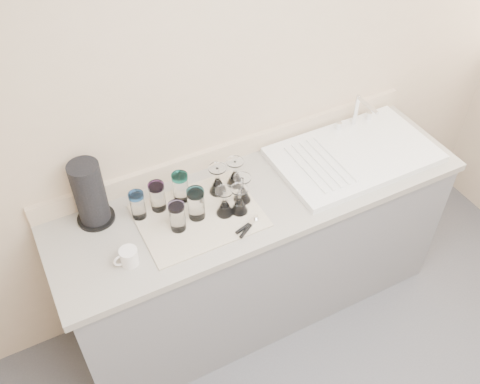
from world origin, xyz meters
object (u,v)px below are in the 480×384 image
tumbler_cyan (157,196)px  white_mug (128,257)px  goblet_back_left (218,183)px  sink_unit (354,154)px  tumbler_teal (138,205)px  tumbler_blue (177,216)px  goblet_extra (239,203)px  tumbler_lavender (196,204)px  goblet_front_left (225,205)px  paper_towel_roll (90,194)px  can_opener (248,226)px  goblet_front_right (242,192)px  tumbler_purple (181,187)px  goblet_back_right (235,177)px

tumbler_cyan → white_mug: 0.33m
goblet_back_left → white_mug: (-0.52, -0.21, -0.02)m
sink_unit → tumbler_cyan: (-1.03, 0.11, 0.06)m
sink_unit → tumbler_teal: sink_unit is taller
tumbler_blue → sink_unit: bearing=2.7°
tumbler_cyan → goblet_extra: 0.37m
tumbler_lavender → white_mug: (-0.36, -0.11, -0.05)m
goblet_front_left → paper_towel_roll: (-0.54, 0.24, 0.10)m
sink_unit → goblet_extra: 0.71m
sink_unit → goblet_back_left: (-0.73, 0.08, 0.04)m
paper_towel_roll → tumbler_blue: bearing=-36.8°
tumbler_cyan → can_opener: size_ratio=1.13×
sink_unit → tumbler_cyan: sink_unit is taller
goblet_extra → goblet_front_left: bearing=164.1°
goblet_back_left → goblet_front_right: (0.08, -0.10, -0.00)m
tumbler_cyan → tumbler_purple: size_ratio=0.97×
tumbler_teal → paper_towel_roll: 0.21m
sink_unit → goblet_front_left: (-0.77, -0.06, 0.04)m
white_mug → tumbler_blue: bearing=17.8°
goblet_back_right → tumbler_purple: bearing=174.6°
goblet_back_left → paper_towel_roll: bearing=170.0°
tumbler_blue → can_opener: 0.32m
goblet_back_left → paper_towel_roll: size_ratio=0.47×
tumbler_purple → goblet_front_right: 0.29m
tumbler_teal → goblet_front_left: bearing=-24.6°
sink_unit → goblet_front_right: size_ratio=5.70×
goblet_back_right → paper_towel_roll: size_ratio=0.46×
tumbler_blue → goblet_front_left: (0.23, -0.01, -0.03)m
sink_unit → goblet_front_left: sink_unit is taller
goblet_back_left → goblet_front_right: size_ratio=1.06×
tumbler_lavender → tumbler_purple: bearing=97.9°
tumbler_lavender → sink_unit: bearing=1.2°
tumbler_teal → goblet_back_right: bearing=-1.5°
sink_unit → tumbler_purple: size_ratio=5.39×
sink_unit → tumbler_teal: bearing=174.7°
goblet_extra → paper_towel_roll: paper_towel_roll is taller
tumbler_blue → paper_towel_roll: 0.39m
goblet_front_left → tumbler_cyan: bearing=146.6°
tumbler_cyan → tumbler_lavender: (0.14, -0.13, 0.01)m
goblet_front_right → white_mug: 0.60m
tumbler_purple → goblet_front_right: tumbler_purple is taller
tumbler_lavender → goblet_back_right: 0.28m
tumbler_cyan → white_mug: tumbler_cyan is taller
tumbler_lavender → paper_towel_roll: paper_towel_roll is taller
sink_unit → can_opener: size_ratio=6.30×
goblet_back_right → goblet_extra: size_ratio=1.04×
tumbler_teal → tumbler_purple: bearing=3.4°
goblet_front_right → paper_towel_roll: bearing=162.4°
white_mug → paper_towel_roll: bearing=99.3°
tumbler_teal → tumbler_purple: 0.21m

